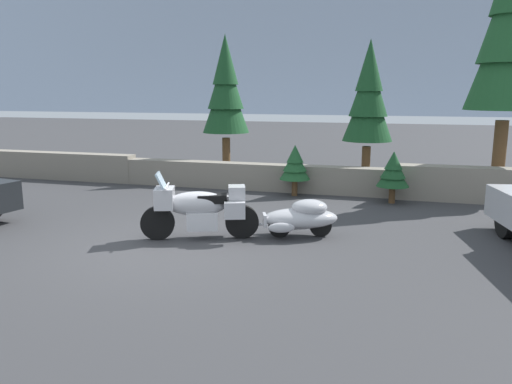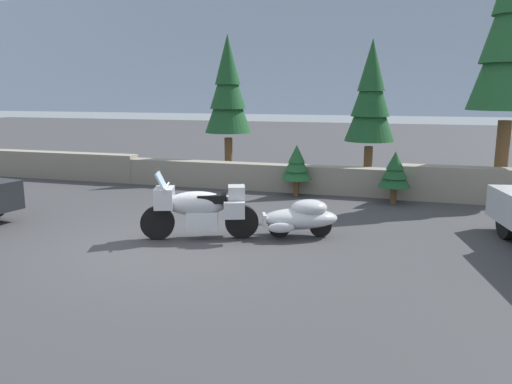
{
  "view_description": "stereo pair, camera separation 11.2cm",
  "coord_description": "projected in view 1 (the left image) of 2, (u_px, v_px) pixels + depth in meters",
  "views": [
    {
      "loc": [
        4.17,
        -8.27,
        2.85
      ],
      "look_at": [
        1.38,
        1.41,
        0.85
      ],
      "focal_mm": 35.53,
      "sensor_mm": 36.0,
      "label": 1
    },
    {
      "loc": [
        4.28,
        -8.24,
        2.85
      ],
      "look_at": [
        1.38,
        1.41,
        0.85
      ],
      "focal_mm": 35.53,
      "sensor_mm": 36.0,
      "label": 2
    }
  ],
  "objects": [
    {
      "name": "pine_tree_tall",
      "position": [
        511.0,
        24.0,
        13.07
      ],
      "size": [
        2.06,
        2.06,
        7.28
      ],
      "color": "brown",
      "rests_on": "ground"
    },
    {
      "name": "stone_guard_wall",
      "position": [
        271.0,
        176.0,
        14.78
      ],
      "size": [
        24.0,
        0.61,
        0.92
      ],
      "color": "gray",
      "rests_on": "ground"
    },
    {
      "name": "distant_ridgeline",
      "position": [
        384.0,
        65.0,
        98.27
      ],
      "size": [
        240.0,
        80.0,
        16.0
      ],
      "primitive_type": "cube",
      "color": "#99A8BF",
      "rests_on": "ground"
    },
    {
      "name": "touring_motorcycle",
      "position": [
        199.0,
        208.0,
        9.88
      ],
      "size": [
        2.22,
        1.2,
        1.33
      ],
      "color": "black",
      "rests_on": "ground"
    },
    {
      "name": "pine_tree_far_right",
      "position": [
        226.0,
        89.0,
        16.47
      ],
      "size": [
        1.53,
        1.53,
        4.68
      ],
      "color": "brown",
      "rests_on": "ground"
    },
    {
      "name": "pine_sapling_farther",
      "position": [
        393.0,
        171.0,
        13.04
      ],
      "size": [
        0.84,
        0.84,
        1.36
      ],
      "color": "brown",
      "rests_on": "ground"
    },
    {
      "name": "ground_plane",
      "position": [
        165.0,
        247.0,
        9.48
      ],
      "size": [
        80.0,
        80.0,
        0.0
      ],
      "primitive_type": "plane",
      "color": "#38383A"
    },
    {
      "name": "car_shaped_trailer",
      "position": [
        301.0,
        217.0,
        10.05
      ],
      "size": [
        2.19,
        1.17,
        0.76
      ],
      "color": "black",
      "rests_on": "ground"
    },
    {
      "name": "pine_sapling_near",
      "position": [
        295.0,
        164.0,
        13.98
      ],
      "size": [
        0.85,
        0.85,
        1.42
      ],
      "color": "brown",
      "rests_on": "ground"
    },
    {
      "name": "pine_tree_secondary",
      "position": [
        369.0,
        96.0,
        14.75
      ],
      "size": [
        1.46,
        1.46,
        4.36
      ],
      "color": "brown",
      "rests_on": "ground"
    }
  ]
}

